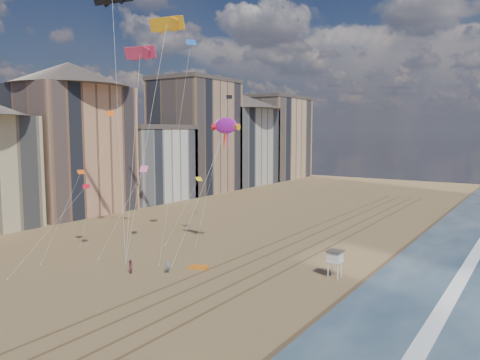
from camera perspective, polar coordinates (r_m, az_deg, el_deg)
name	(u,v)px	position (r m, az deg, el deg)	size (l,w,h in m)	color
ground	(79,330)	(40.74, -19.00, -16.88)	(260.00, 260.00, 0.00)	brown
wet_sand	(437,254)	(65.48, 22.86, -8.28)	(260.00, 260.00, 0.00)	#42301E
foam	(473,259)	(64.90, 26.54, -8.56)	(260.00, 260.00, 0.00)	white
tracks	(286,252)	(61.40, 5.61, -8.76)	(7.68, 120.00, 0.01)	brown
buildings	(180,139)	(116.32, -7.36, 4.94)	(34.72, 131.35, 29.00)	#C6B284
lifeguard_stand	(335,257)	(51.53, 11.51, -9.15)	(1.62, 1.62, 2.93)	silver
grounded_kite	(199,267)	(54.53, -5.05, -10.54)	(2.08, 1.32, 0.24)	orange
show_kite	(226,126)	(58.21, -1.75, 6.61)	(3.88, 4.37, 18.45)	#AC1AAE
kite_flyer_a	(168,267)	(52.90, -8.79, -10.40)	(0.55, 0.36, 1.50)	slate
kite_flyer_b	(130,267)	(53.60, -13.26, -10.25)	(0.74, 0.58, 1.53)	#8F4950
parafoils	(141,20)	(67.70, -12.01, 18.56)	(8.27, 12.99, 8.75)	black
small_kites	(150,126)	(64.73, -10.93, 6.44)	(18.51, 22.12, 18.56)	#E95916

